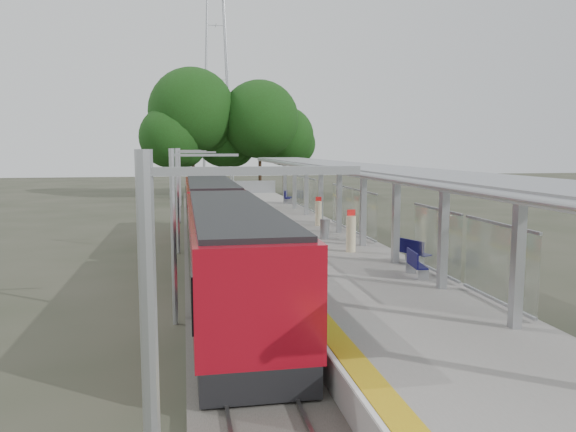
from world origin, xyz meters
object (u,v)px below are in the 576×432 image
at_px(train, 219,225).
at_px(litter_bin, 325,229).
at_px(bench_near, 415,263).
at_px(bench_mid, 413,251).
at_px(bench_far, 287,197).
at_px(info_pillar_near, 351,234).
at_px(info_pillar_far, 318,213).

xyz_separation_m(train, litter_bin, (5.27, 1.96, -0.57)).
relative_size(train, litter_bin, 28.88).
xyz_separation_m(bench_near, litter_bin, (-1.04, 8.51, -0.00)).
height_order(bench_mid, bench_far, bench_far).
bearing_deg(bench_mid, info_pillar_near, 96.56).
distance_m(train, bench_near, 9.12).
xyz_separation_m(bench_far, info_pillar_far, (-0.63, -13.22, 0.18)).
bearing_deg(bench_far, info_pillar_near, -76.58).
distance_m(bench_near, litter_bin, 8.58).
height_order(train, info_pillar_far, train).
height_order(bench_near, bench_far, bench_far).
height_order(bench_near, litter_bin, litter_bin).
distance_m(bench_far, info_pillar_far, 13.24).
relative_size(bench_near, bench_far, 0.88).
height_order(bench_far, info_pillar_near, info_pillar_near).
height_order(info_pillar_near, info_pillar_far, info_pillar_near).
bearing_deg(info_pillar_far, info_pillar_near, -70.33).
height_order(bench_near, info_pillar_near, info_pillar_near).
bearing_deg(bench_near, info_pillar_far, 98.66).
height_order(bench_mid, info_pillar_near, info_pillar_near).
distance_m(train, litter_bin, 5.65).
bearing_deg(litter_bin, bench_mid, -73.95).
relative_size(bench_near, info_pillar_near, 0.76).
relative_size(bench_mid, info_pillar_near, 0.78).
height_order(train, info_pillar_near, train).
relative_size(bench_far, info_pillar_far, 0.95).
relative_size(bench_mid, bench_far, 0.91).
relative_size(info_pillar_far, litter_bin, 1.73).
bearing_deg(info_pillar_far, train, -109.31).
bearing_deg(litter_bin, bench_near, -83.06).
relative_size(train, info_pillar_far, 16.69).
distance_m(bench_mid, bench_far, 24.22).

